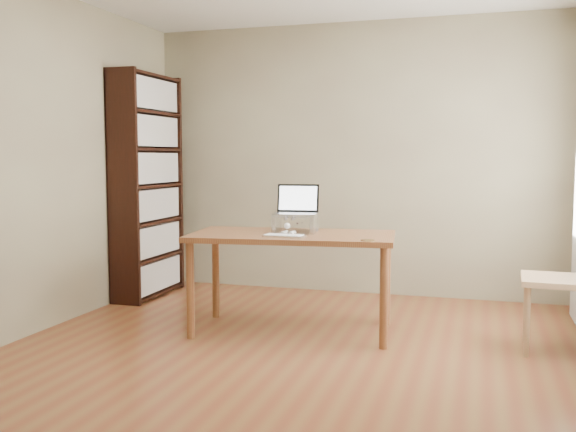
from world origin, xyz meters
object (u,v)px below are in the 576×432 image
object	(u,v)px
chair	(571,270)
laptop	(297,207)
desk	(292,245)
cat	(297,224)
bookshelf	(148,186)
keyboard	(284,236)

from	to	relation	value
chair	laptop	bearing A→B (deg)	179.16
desk	cat	distance (m)	0.19
laptop	chair	size ratio (longest dim) A/B	0.33
bookshelf	laptop	xyz separation A→B (m)	(1.67, -0.69, -0.11)
laptop	cat	xyz separation A→B (m)	(0.01, -0.03, -0.13)
chair	keyboard	bearing A→B (deg)	-170.33
keyboard	cat	size ratio (longest dim) A/B	0.63
desk	chair	bearing A→B (deg)	-5.62
bookshelf	chair	bearing A→B (deg)	-12.50
desk	keyboard	distance (m)	0.24
desk	chair	world-z (taller)	chair
laptop	keyboard	xyz separation A→B (m)	(0.00, -0.36, -0.18)
cat	laptop	bearing A→B (deg)	106.16
desk	laptop	xyz separation A→B (m)	(-0.00, 0.14, 0.28)
chair	desk	bearing A→B (deg)	-176.80
keyboard	desk	bearing A→B (deg)	94.61
chair	cat	bearing A→B (deg)	179.93
keyboard	chair	bearing A→B (deg)	10.79
bookshelf	keyboard	xyz separation A→B (m)	(1.68, -1.05, -0.29)
desk	laptop	bearing A→B (deg)	83.54
desk	cat	size ratio (longest dim) A/B	3.32
laptop	cat	world-z (taller)	laptop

